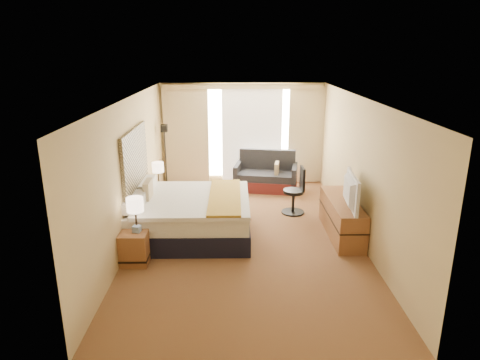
{
  "coord_description": "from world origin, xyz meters",
  "views": [
    {
      "loc": [
        -0.22,
        -7.54,
        3.43
      ],
      "look_at": [
        -0.1,
        0.4,
        0.98
      ],
      "focal_mm": 32.0,
      "sensor_mm": 36.0,
      "label": 1
    }
  ],
  "objects_px": {
    "nightstand_right": "(160,197)",
    "lamp_left": "(135,205)",
    "floor_lamp": "(165,145)",
    "bed": "(190,215)",
    "desk_chair": "(296,193)",
    "loveseat": "(266,177)",
    "television": "(346,191)",
    "nightstand_left": "(135,247)",
    "media_dresser": "(342,217)",
    "lamp_right": "(158,168)"
  },
  "relations": [
    {
      "from": "lamp_left",
      "to": "bed",
      "type": "bearing_deg",
      "value": 54.43
    },
    {
      "from": "floor_lamp",
      "to": "loveseat",
      "type": "bearing_deg",
      "value": 3.08
    },
    {
      "from": "floor_lamp",
      "to": "television",
      "type": "distance_m",
      "value": 4.78
    },
    {
      "from": "lamp_left",
      "to": "television",
      "type": "height_order",
      "value": "television"
    },
    {
      "from": "nightstand_left",
      "to": "desk_chair",
      "type": "height_order",
      "value": "desk_chair"
    },
    {
      "from": "bed",
      "to": "lamp_left",
      "type": "xyz_separation_m",
      "value": [
        -0.76,
        -1.07,
        0.6
      ]
    },
    {
      "from": "media_dresser",
      "to": "lamp_left",
      "type": "relative_size",
      "value": 3.1
    },
    {
      "from": "desk_chair",
      "to": "television",
      "type": "bearing_deg",
      "value": -68.13
    },
    {
      "from": "lamp_left",
      "to": "television",
      "type": "xyz_separation_m",
      "value": [
        3.61,
        0.66,
        0.01
      ]
    },
    {
      "from": "nightstand_left",
      "to": "media_dresser",
      "type": "bearing_deg",
      "value": 15.84
    },
    {
      "from": "desk_chair",
      "to": "lamp_left",
      "type": "distance_m",
      "value": 3.7
    },
    {
      "from": "floor_lamp",
      "to": "bed",
      "type": "bearing_deg",
      "value": -72.37
    },
    {
      "from": "floor_lamp",
      "to": "desk_chair",
      "type": "distance_m",
      "value": 3.46
    },
    {
      "from": "nightstand_right",
      "to": "television",
      "type": "bearing_deg",
      "value": -26.42
    },
    {
      "from": "floor_lamp",
      "to": "nightstand_left",
      "type": "bearing_deg",
      "value": -89.54
    },
    {
      "from": "loveseat",
      "to": "lamp_right",
      "type": "relative_size",
      "value": 3.17
    },
    {
      "from": "nightstand_left",
      "to": "desk_chair",
      "type": "xyz_separation_m",
      "value": [
        2.99,
        2.2,
        0.18
      ]
    },
    {
      "from": "media_dresser",
      "to": "lamp_left",
      "type": "height_order",
      "value": "lamp_left"
    },
    {
      "from": "loveseat",
      "to": "floor_lamp",
      "type": "xyz_separation_m",
      "value": [
        -2.49,
        -0.13,
        0.87
      ]
    },
    {
      "from": "bed",
      "to": "desk_chair",
      "type": "height_order",
      "value": "bed"
    },
    {
      "from": "floor_lamp",
      "to": "nightstand_right",
      "type": "bearing_deg",
      "value": -88.61
    },
    {
      "from": "media_dresser",
      "to": "television",
      "type": "height_order",
      "value": "television"
    },
    {
      "from": "bed",
      "to": "media_dresser",
      "type": "bearing_deg",
      "value": -0.97
    },
    {
      "from": "nightstand_left",
      "to": "loveseat",
      "type": "height_order",
      "value": "loveseat"
    },
    {
      "from": "lamp_right",
      "to": "desk_chair",
      "type": "bearing_deg",
      "value": -4.92
    },
    {
      "from": "nightstand_right",
      "to": "lamp_left",
      "type": "bearing_deg",
      "value": -88.99
    },
    {
      "from": "media_dresser",
      "to": "lamp_right",
      "type": "bearing_deg",
      "value": 159.13
    },
    {
      "from": "loveseat",
      "to": "nightstand_left",
      "type": "bearing_deg",
      "value": -112.23
    },
    {
      "from": "nightstand_right",
      "to": "bed",
      "type": "bearing_deg",
      "value": -60.02
    },
    {
      "from": "nightstand_left",
      "to": "television",
      "type": "bearing_deg",
      "value": 10.65
    },
    {
      "from": "nightstand_right",
      "to": "desk_chair",
      "type": "relative_size",
      "value": 0.54
    },
    {
      "from": "media_dresser",
      "to": "bed",
      "type": "distance_m",
      "value": 2.89
    },
    {
      "from": "media_dresser",
      "to": "lamp_right",
      "type": "distance_m",
      "value": 4.0
    },
    {
      "from": "loveseat",
      "to": "lamp_left",
      "type": "height_order",
      "value": "lamp_left"
    },
    {
      "from": "lamp_right",
      "to": "television",
      "type": "distance_m",
      "value": 4.06
    },
    {
      "from": "loveseat",
      "to": "bed",
      "type": "bearing_deg",
      "value": -110.61
    },
    {
      "from": "nightstand_left",
      "to": "bed",
      "type": "relative_size",
      "value": 0.25
    },
    {
      "from": "television",
      "to": "loveseat",
      "type": "bearing_deg",
      "value": 25.9
    },
    {
      "from": "bed",
      "to": "nightstand_right",
      "type": "bearing_deg",
      "value": 119.98
    },
    {
      "from": "floor_lamp",
      "to": "television",
      "type": "xyz_separation_m",
      "value": [
        3.68,
        -3.05,
        -0.18
      ]
    },
    {
      "from": "nightstand_right",
      "to": "desk_chair",
      "type": "xyz_separation_m",
      "value": [
        2.99,
        -0.3,
        0.18
      ]
    },
    {
      "from": "floor_lamp",
      "to": "desk_chair",
      "type": "height_order",
      "value": "floor_lamp"
    },
    {
      "from": "nightstand_right",
      "to": "media_dresser",
      "type": "distance_m",
      "value": 3.97
    },
    {
      "from": "lamp_right",
      "to": "television",
      "type": "xyz_separation_m",
      "value": [
        3.65,
        -1.77,
        0.05
      ]
    },
    {
      "from": "bed",
      "to": "lamp_right",
      "type": "relative_size",
      "value": 4.23
    },
    {
      "from": "nightstand_right",
      "to": "bed",
      "type": "xyz_separation_m",
      "value": [
        0.81,
        -1.4,
        0.12
      ]
    },
    {
      "from": "nightstand_left",
      "to": "lamp_left",
      "type": "xyz_separation_m",
      "value": [
        0.04,
        0.03,
        0.72
      ]
    },
    {
      "from": "bed",
      "to": "loveseat",
      "type": "distance_m",
      "value": 3.23
    },
    {
      "from": "loveseat",
      "to": "television",
      "type": "distance_m",
      "value": 3.47
    },
    {
      "from": "nightstand_right",
      "to": "television",
      "type": "distance_m",
      "value": 4.14
    }
  ]
}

